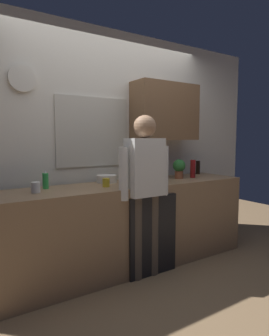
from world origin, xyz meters
name	(u,v)px	position (x,y,z in m)	size (l,w,h in m)	color
ground_plane	(144,276)	(0.00, 0.00, 0.00)	(8.00, 8.00, 0.00)	#8C6D4C
kitchen_counter	(128,225)	(0.00, 0.30, 0.45)	(2.84, 0.64, 0.90)	#937251
dishwasher_panel	(153,236)	(0.09, -0.03, 0.40)	(0.56, 0.02, 0.81)	black
back_wall_assembly	(116,140)	(0.08, 0.70, 1.36)	(4.44, 0.42, 2.60)	silver
coffee_maker	(148,166)	(0.43, 0.54, 1.05)	(0.20, 0.20, 0.33)	black
bottle_dark_sauce	(198,167)	(1.24, 0.51, 0.99)	(0.06, 0.06, 0.18)	black
bottle_clear_soda	(157,170)	(0.29, 0.18, 1.04)	(0.09, 0.09, 0.28)	#2D8C33
bottle_amber_beer	(148,173)	(0.15, 0.15, 1.01)	(0.06, 0.06, 0.23)	brown
bottle_red_vinegar	(193,169)	(0.92, 0.28, 1.01)	(0.06, 0.06, 0.22)	maroon
cup_white_mug	(36,187)	(-0.97, 0.30, 0.95)	(0.08, 0.08, 0.10)	white
cup_yellow_cup	(106,183)	(-0.29, 0.25, 0.94)	(0.07, 0.07, 0.09)	yellow
mixing_bowl	(107,179)	(-0.15, 0.51, 0.94)	(0.22, 0.22, 0.08)	white
potted_plant	(179,168)	(0.73, 0.32, 1.03)	(0.15, 0.15, 0.23)	#9E5638
dish_soap	(45,181)	(-0.83, 0.47, 0.98)	(0.06, 0.06, 0.18)	green
person_at_sink	(145,183)	(0.00, 0.00, 0.95)	(0.57, 0.22, 1.60)	brown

